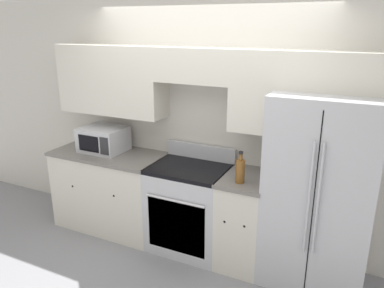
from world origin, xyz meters
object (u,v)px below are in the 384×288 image
object	(u,v)px
refrigerator	(319,191)
bottle	(240,170)
oven_range	(189,207)
microwave	(103,139)

from	to	relation	value
refrigerator	bottle	xyz separation A→B (m)	(-0.68, -0.21, 0.16)
refrigerator	bottle	world-z (taller)	refrigerator
oven_range	bottle	distance (m)	0.84
bottle	refrigerator	bearing A→B (deg)	17.07
oven_range	refrigerator	size ratio (longest dim) A/B	0.61
oven_range	refrigerator	world-z (taller)	refrigerator
oven_range	microwave	world-z (taller)	microwave
refrigerator	microwave	size ratio (longest dim) A/B	3.64
microwave	bottle	xyz separation A→B (m)	(1.70, -0.19, -0.02)
refrigerator	microwave	bearing A→B (deg)	-179.46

